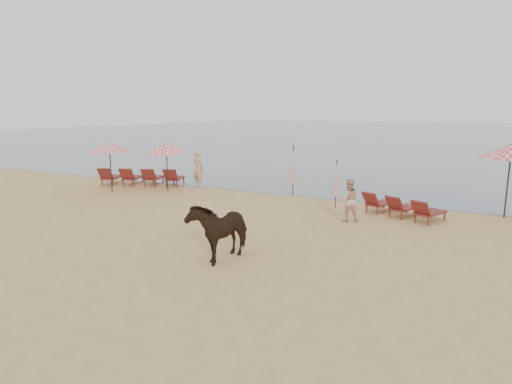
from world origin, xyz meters
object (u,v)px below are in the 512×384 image
Objects in this scene: umbrella_open_left_a at (109,147)px; umbrella_open_right at (511,151)px; lounger_cluster_right at (402,206)px; cow at (220,229)px; lounger_cluster_left at (142,177)px; beachgoer_left at (198,169)px; umbrella_closed_left at (336,178)px; umbrella_open_left_b at (166,147)px; beachgoer_right_a at (348,200)px; umbrella_closed_right at (293,164)px.

umbrella_open_left_a is 0.89× the size of umbrella_open_right.
lounger_cluster_right is 7.80m from cow.
lounger_cluster_left is 3.18m from beachgoer_left.
umbrella_closed_left is (10.71, -0.59, 0.77)m from lounger_cluster_left.
lounger_cluster_left is at bearing 172.63° from umbrella_open_left_b.
lounger_cluster_left is 2.26× the size of umbrella_closed_left.
umbrella_closed_left reaches higher than beachgoer_left.
umbrella_open_left_a reaches higher than lounger_cluster_left.
beachgoer_right_a is (-1.63, -1.46, 0.37)m from lounger_cluster_right.
umbrella_open_left_a is 2.69m from umbrella_open_left_b.
beachgoer_left is at bearing -167.31° from lounger_cluster_right.
lounger_cluster_left is at bearing -38.95° from beachgoer_right_a.
lounger_cluster_left is 2.88m from umbrella_open_left_b.
beachgoer_left is at bearing -162.05° from umbrella_open_right.
umbrella_closed_left is (10.74, 1.50, -0.95)m from umbrella_open_left_a.
umbrella_open_right is (16.77, 0.69, 2.00)m from lounger_cluster_left.
lounger_cluster_left is 2.36× the size of beachgoer_left.
lounger_cluster_right is at bearing -21.47° from umbrella_closed_right.
cow is 11.03m from beachgoer_left.
lounger_cluster_right is 4.33m from umbrella_open_right.
cow reaches higher than beachgoer_right_a.
beachgoer_left is (-6.68, 8.77, 0.16)m from cow.
umbrella_closed_right is at bearing 30.73° from umbrella_open_left_a.
umbrella_closed_left is at bearing 9.57° from umbrella_open_left_b.
umbrella_open_left_a is (-0.03, -2.10, 1.72)m from lounger_cluster_left.
umbrella_open_left_a is 0.98× the size of umbrella_open_left_b.
umbrella_open_left_b reaches higher than cow.
umbrella_closed_left is 1.29× the size of beachgoer_right_a.
umbrella_open_left_b is 9.74m from beachgoer_right_a.
beachgoer_left is (3.00, 0.92, 0.50)m from lounger_cluster_left.
cow is at bearing -59.86° from lounger_cluster_left.
beachgoer_left is at bearing -48.28° from beachgoer_right_a.
cow is at bearing -95.00° from lounger_cluster_right.
beachgoer_right_a is (8.72, -3.36, -0.18)m from beachgoer_left.
umbrella_closed_right is (8.19, 1.05, 1.00)m from lounger_cluster_left.
umbrella_closed_left is at bearing -23.98° from lounger_cluster_left.
umbrella_open_left_b is at bearing 81.67° from beachgoer_left.
umbrella_closed_right is at bearing 105.51° from cow.
umbrella_closed_right is at bearing -161.45° from beachgoer_left.
umbrella_closed_left is at bearing -33.03° from umbrella_closed_right.
umbrella_open_right is at bearing 49.07° from lounger_cluster_right.
umbrella_closed_right is at bearing 25.13° from umbrella_open_left_b.
beachgoer_left reaches higher than lounger_cluster_right.
cow is (-3.67, -6.87, 0.39)m from lounger_cluster_right.
lounger_cluster_right is at bearing 67.90° from cow.
lounger_cluster_left is at bearing 34.31° from beachgoer_left.
umbrella_closed_left is (-6.06, -1.28, -1.23)m from umbrella_open_right.
cow is (9.67, -7.85, 0.34)m from lounger_cluster_left.
umbrella_open_left_b is at bearing -37.81° from beachgoer_right_a.
lounger_cluster_left is 1.48× the size of lounger_cluster_right.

